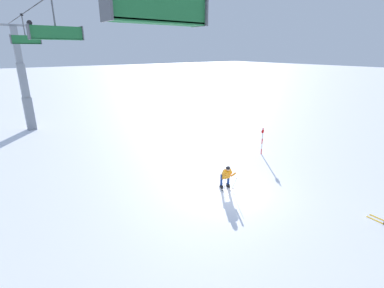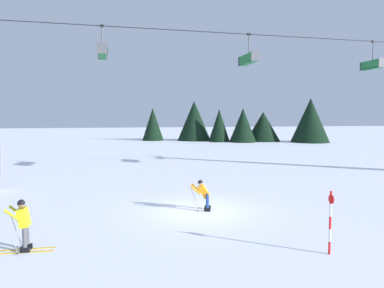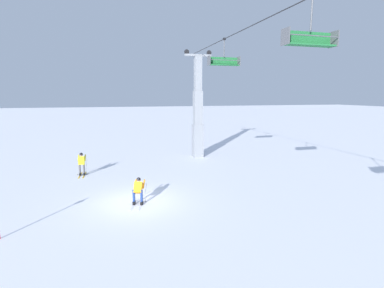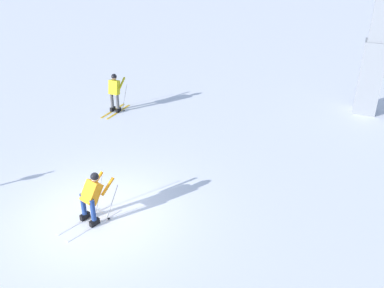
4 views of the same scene
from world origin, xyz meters
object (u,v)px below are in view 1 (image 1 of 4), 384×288
lift_tower_far (24,86)px  trail_marker_pole (262,140)px  skier_carving_main (226,175)px  chairlift_seat_nearest (159,9)px  chairlift_seat_second (57,33)px  chairlift_seat_middle (26,40)px

lift_tower_far → trail_marker_pole: (-17.55, -12.34, -3.00)m
skier_carving_main → chairlift_seat_nearest: 10.75m
chairlift_seat_second → trail_marker_pole: (-2.23, -12.34, -6.90)m
lift_tower_far → chairlift_seat_second: lift_tower_far is taller
chairlift_seat_second → trail_marker_pole: 14.31m
chairlift_seat_second → trail_marker_pole: chairlift_seat_second is taller
chairlift_seat_middle → trail_marker_pole: 18.28m
skier_carving_main → chairlift_seat_nearest: chairlift_seat_nearest is taller
skier_carving_main → chairlift_seat_middle: size_ratio=0.92×
lift_tower_far → chairlift_seat_middle: bearing=180.0°
chairlift_seat_nearest → trail_marker_pole: size_ratio=1.15×
lift_tower_far → chairlift_seat_nearest: lift_tower_far is taller
chairlift_seat_middle → chairlift_seat_nearest: bearing=180.0°
chairlift_seat_middle → trail_marker_pole: chairlift_seat_middle is taller
lift_tower_far → chairlift_seat_nearest: bearing=180.0°
chairlift_seat_nearest → chairlift_seat_second: 9.18m
chairlift_seat_nearest → chairlift_seat_second: (9.18, 0.00, -0.08)m
skier_carving_main → chairlift_seat_second: bearing=54.4°
chairlift_seat_nearest → trail_marker_pole: bearing=-60.6°
lift_tower_far → chairlift_seat_second: bearing=180.0°
chairlift_seat_second → chairlift_seat_middle: (9.37, 0.00, -0.04)m
lift_tower_far → chairlift_seat_second: (-15.32, 0.00, 3.90)m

